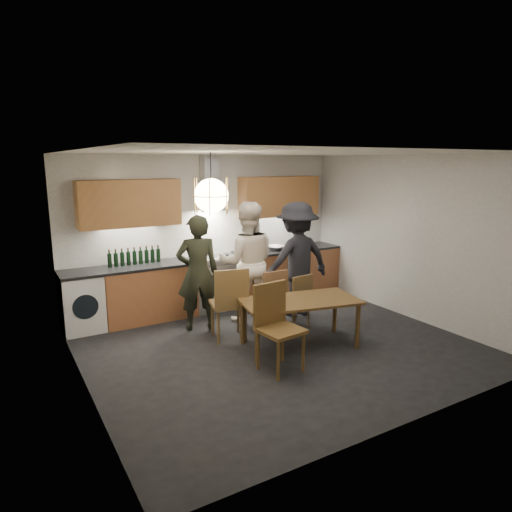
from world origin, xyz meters
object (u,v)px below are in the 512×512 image
person_left (198,273)px  stock_pot (301,243)px  dining_table (300,305)px  person_mid (247,263)px  person_right (297,260)px  chair_front (276,321)px  chair_back_left (230,299)px  mixing_bowl (276,248)px  wine_bottles (134,256)px

person_left → stock_pot: 2.61m
dining_table → stock_pot: stock_pot is taller
person_mid → person_right: size_ratio=1.02×
chair_front → person_right: person_right is taller
person_right → stock_pot: bearing=-127.9°
chair_back_left → mixing_bowl: size_ratio=3.25×
person_right → person_mid: bearing=-9.1°
dining_table → person_mid: person_mid is taller
dining_table → chair_front: bearing=-136.5°
mixing_bowl → person_left: bearing=-157.6°
person_mid → stock_pot: person_mid is taller
chair_back_left → mixing_bowl: chair_back_left is taller
chair_front → person_left: bearing=92.8°
dining_table → person_left: (-0.91, 1.32, 0.28)m
dining_table → wine_bottles: size_ratio=2.03×
person_mid → person_left: bearing=20.4°
chair_front → person_left: (-0.27, 1.72, 0.26)m
wine_bottles → chair_front: bearing=-70.0°
person_mid → person_right: person_mid is taller
chair_front → person_right: (1.37, 1.51, 0.33)m
chair_back_left → person_mid: 0.94m
person_right → stock_pot: size_ratio=10.59×
dining_table → person_right: size_ratio=0.91×
mixing_bowl → dining_table: bearing=-114.8°
stock_pot → chair_back_left: bearing=-146.8°
person_right → stock_pot: 1.33m
person_left → person_mid: person_mid is taller
person_right → chair_front: bearing=48.8°
person_right → wine_bottles: size_ratio=2.23×
chair_back_left → stock_pot: bearing=-133.6°
chair_front → stock_pot: size_ratio=6.02×
person_left → stock_pot: person_left is taller
person_left → wine_bottles: bearing=-37.9°
dining_table → mixing_bowl: 2.34m
chair_back_left → person_left: 0.75m
mixing_bowl → stock_pot: stock_pot is taller
person_right → mixing_bowl: person_right is taller
chair_back_left → dining_table: bearing=151.7°
dining_table → chair_back_left: size_ratio=1.60×
mixing_bowl → stock_pot: 0.60m
stock_pot → wine_bottles: 3.16m
chair_front → person_right: bearing=41.6°
mixing_bowl → wine_bottles: 2.57m
person_mid → stock_pot: bearing=-127.4°
person_mid → wine_bottles: bearing=-8.3°
dining_table → chair_front: chair_front is taller
dining_table → person_mid: (-0.11, 1.26, 0.36)m
person_left → wine_bottles: (-0.68, 0.90, 0.17)m
dining_table → person_right: 1.37m
person_mid → mixing_bowl: size_ratio=5.81×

